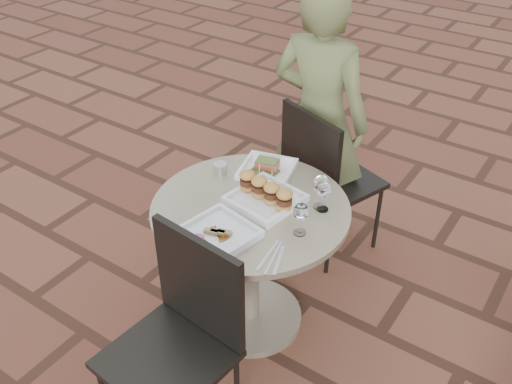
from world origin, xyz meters
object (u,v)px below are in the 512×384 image
Objects in this scene: chair_far at (323,171)px; diner at (319,120)px; chair_near at (182,327)px; plate_sliders at (265,194)px; plate_salmon at (267,169)px; plate_tuna at (217,234)px; cafe_table at (251,248)px.

diner is (-0.11, 0.12, 0.23)m from chair_far.
plate_sliders is (-0.05, 0.66, 0.23)m from chair_near.
diner is at bearing 90.65° from plate_salmon.
chair_near is 2.84× the size of plate_tuna.
plate_tuna is (0.00, -0.94, 0.20)m from chair_far.
chair_near is 1.44m from diner.
cafe_table is at bearing 91.85° from plate_tuna.
plate_tuna is at bearing -95.19° from plate_sliders.
plate_salmon is (-0.19, 0.88, 0.20)m from chair_near.
diner is 1.07m from plate_tuna.
plate_salmon reaches higher than plate_tuna.
chair_far is at bearing 99.08° from chair_near.
plate_sliders is at bearing 99.99° from chair_near.
plate_tuna is (-0.08, 0.34, 0.20)m from chair_near.
diner is at bearing 103.06° from chair_near.
plate_sliders is at bearing 112.73° from chair_far.
plate_sliders is (0.14, -0.74, -0.01)m from diner.
cafe_table is at bearing 95.45° from diner.
plate_sliders is at bearing 98.84° from diner.
plate_salmon is (-0.09, 0.28, 0.27)m from cafe_table.
chair_far reaches higher than plate_salmon.
cafe_table is 2.77× the size of plate_sliders.
chair_far is 2.87× the size of plate_sliders.
plate_salmon is 0.94× the size of plate_sliders.
cafe_table is 2.75× the size of plate_tuna.
plate_tuna is at bearing 94.21° from diner.
plate_tuna is at bearing -79.11° from plate_salmon.
plate_sliders reaches higher than cafe_table.
diner reaches higher than plate_sliders.
diner is at bearing -28.90° from chair_far.
diner reaches higher than cafe_table.
chair_far is 0.66m from plate_sliders.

